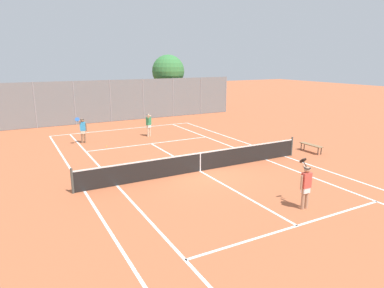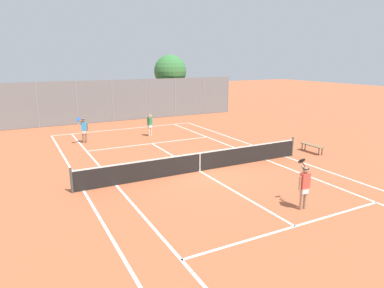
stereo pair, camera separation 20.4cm
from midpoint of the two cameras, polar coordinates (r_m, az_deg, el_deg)
name	(u,v)px [view 1 (the left image)]	position (r m, az deg, el deg)	size (l,w,h in m)	color
ground_plane	(200,171)	(16.70, 1.02, -4.56)	(120.00, 120.00, 0.00)	#B25B38
court_line_markings	(200,171)	(16.70, 1.02, -4.55)	(11.10, 23.90, 0.01)	white
tennis_net	(200,161)	(16.55, 1.02, -2.89)	(12.00, 0.10, 1.07)	#474C47
player_near_side	(306,185)	(12.98, 18.00, -6.45)	(0.70, 0.73, 1.77)	tan
player_far_left	(83,129)	(23.20, -17.98, 2.38)	(0.79, 0.71, 1.77)	#936B4C
player_far_right	(149,124)	(24.25, -7.46, 3.38)	(0.44, 0.56, 1.60)	beige
loose_tennis_ball_0	(106,146)	(21.94, -14.33, -0.40)	(0.07, 0.07, 0.07)	#D1DB33
loose_tennis_ball_3	(228,140)	(23.15, 5.73, 0.70)	(0.07, 0.07, 0.07)	#D1DB33
courtside_bench	(311,145)	(21.14, 18.99, -0.22)	(0.36, 1.50, 0.47)	olive
back_fence	(111,101)	(30.64, -13.61, 6.99)	(24.09, 0.08, 3.62)	gray
tree_behind_left	(168,72)	(34.18, -4.18, 11.90)	(3.15, 3.15, 5.77)	brown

